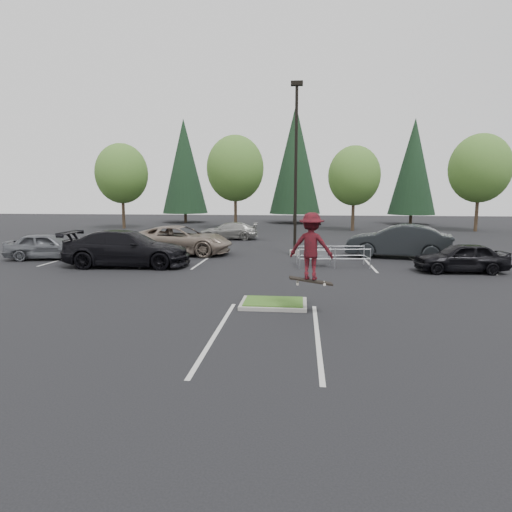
# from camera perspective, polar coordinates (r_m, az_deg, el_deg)

# --- Properties ---
(ground) EXTENTS (120.00, 120.00, 0.00)m
(ground) POSITION_cam_1_polar(r_m,az_deg,el_deg) (14.44, 2.37, -6.60)
(ground) COLOR black
(ground) RESTS_ON ground
(grass_median) EXTENTS (2.20, 1.60, 0.16)m
(grass_median) POSITION_cam_1_polar(r_m,az_deg,el_deg) (14.42, 2.37, -6.30)
(grass_median) COLOR gray
(grass_median) RESTS_ON ground
(stall_lines) EXTENTS (22.62, 17.60, 0.01)m
(stall_lines) POSITION_cam_1_polar(r_m,az_deg,el_deg) (20.41, -0.32, -2.14)
(stall_lines) COLOR #BCBCB7
(stall_lines) RESTS_ON ground
(light_pole) EXTENTS (0.70, 0.60, 10.12)m
(light_pole) POSITION_cam_1_polar(r_m,az_deg,el_deg) (25.94, 5.31, 10.17)
(light_pole) COLOR gray
(light_pole) RESTS_ON ground
(decid_a) EXTENTS (5.44, 5.44, 8.91)m
(decid_a) POSITION_cam_1_polar(r_m,az_deg,el_deg) (47.88, -17.45, 10.21)
(decid_a) COLOR #38281C
(decid_a) RESTS_ON ground
(decid_b) EXTENTS (5.89, 5.89, 9.64)m
(decid_b) POSITION_cam_1_polar(r_m,az_deg,el_deg) (45.04, -2.78, 11.30)
(decid_b) COLOR #38281C
(decid_b) RESTS_ON ground
(decid_c) EXTENTS (5.12, 5.12, 8.38)m
(decid_c) POSITION_cam_1_polar(r_m,az_deg,el_deg) (44.07, 12.94, 10.14)
(decid_c) COLOR #38281C
(decid_c) RESTS_ON ground
(decid_d) EXTENTS (5.76, 5.76, 9.43)m
(decid_d) POSITION_cam_1_polar(r_m,az_deg,el_deg) (47.49, 27.65, 10.07)
(decid_d) COLOR #38281C
(decid_d) RESTS_ON ground
(conif_a) EXTENTS (5.72, 5.72, 13.00)m
(conif_a) POSITION_cam_1_polar(r_m,az_deg,el_deg) (56.04, -9.53, 11.70)
(conif_a) COLOR #38281C
(conif_a) RESTS_ON ground
(conif_b) EXTENTS (6.38, 6.38, 14.50)m
(conif_b) POSITION_cam_1_polar(r_m,az_deg,el_deg) (54.58, 5.26, 12.66)
(conif_b) COLOR #38281C
(conif_b) RESTS_ON ground
(conif_c) EXTENTS (5.50, 5.50, 12.50)m
(conif_c) POSITION_cam_1_polar(r_m,az_deg,el_deg) (55.09, 20.24, 11.11)
(conif_c) COLOR #38281C
(conif_c) RESTS_ON ground
(cart_corral) EXTENTS (3.70, 1.68, 1.02)m
(cart_corral) POSITION_cam_1_polar(r_m,az_deg,el_deg) (22.12, 9.16, 0.24)
(cart_corral) COLOR #979A9F
(cart_corral) RESTS_ON ground
(skateboarder) EXTENTS (1.44, 1.00, 2.21)m
(skateboarder) POSITION_cam_1_polar(r_m,az_deg,el_deg) (13.02, 7.41, 1.25)
(skateboarder) COLOR black
(skateboarder) RESTS_ON ground
(car_l_tan) EXTENTS (6.46, 3.19, 1.76)m
(car_l_tan) POSITION_cam_1_polar(r_m,az_deg,el_deg) (26.62, -10.07, 2.10)
(car_l_tan) COLOR gray
(car_l_tan) RESTS_ON ground
(car_l_black) EXTENTS (6.51, 2.91, 1.85)m
(car_l_black) POSITION_cam_1_polar(r_m,az_deg,el_deg) (22.90, -16.81, 0.99)
(car_l_black) COLOR black
(car_l_black) RESTS_ON ground
(car_l_grey) EXTENTS (4.69, 2.64, 1.51)m
(car_l_grey) POSITION_cam_1_polar(r_m,az_deg,el_deg) (27.04, -26.12, 1.20)
(car_l_grey) COLOR #54565C
(car_l_grey) RESTS_ON ground
(car_r_charc) EXTENTS (6.18, 3.38, 1.93)m
(car_r_charc) POSITION_cam_1_polar(r_m,az_deg,el_deg) (26.18, 18.44, 1.88)
(car_r_charc) COLOR black
(car_r_charc) RESTS_ON ground
(car_r_black) EXTENTS (4.26, 1.90, 1.42)m
(car_r_black) POSITION_cam_1_polar(r_m,az_deg,el_deg) (22.44, 25.67, -0.18)
(car_r_black) COLOR black
(car_r_black) RESTS_ON ground
(car_far_silver) EXTENTS (4.93, 2.34, 1.39)m
(car_far_silver) POSITION_cam_1_polar(r_m,az_deg,el_deg) (34.82, -3.68, 3.35)
(car_far_silver) COLOR gray
(car_far_silver) RESTS_ON ground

